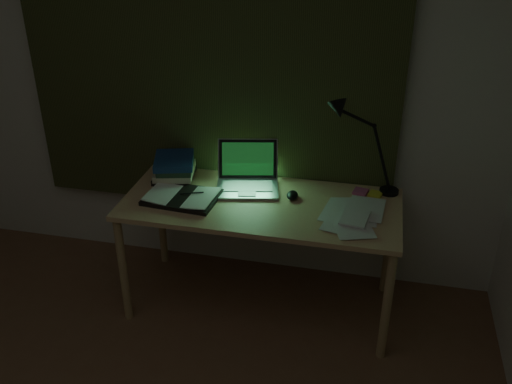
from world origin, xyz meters
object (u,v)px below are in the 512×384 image
desk (261,255)px  laptop (247,171)px  book_stack (175,167)px  loose_papers (346,216)px  open_textbook (182,197)px  desk_lamp (395,145)px

desk → laptop: size_ratio=3.87×
book_stack → loose_papers: size_ratio=0.83×
open_textbook → loose_papers: 0.90m
open_textbook → loose_papers: open_textbook is taller
desk_lamp → laptop: bearing=-175.8°
laptop → desk_lamp: (0.79, 0.15, 0.17)m
desk → book_stack: (-0.56, 0.18, 0.42)m
laptop → desk_lamp: size_ratio=0.67×
desk_lamp → loose_papers: bearing=-129.7°
desk → desk_lamp: bearing=21.3°
desk → loose_papers: size_ratio=4.73×
laptop → open_textbook: bearing=-163.6°
desk → loose_papers: bearing=-7.3°
laptop → book_stack: size_ratio=1.48×
desk → open_textbook: 0.57m
loose_papers → desk: bearing=172.7°
desk → desk_lamp: 0.97m
open_textbook → laptop: bearing=32.8°
laptop → open_textbook: (-0.33, -0.18, -0.11)m
book_stack → desk_lamp: (1.24, 0.09, 0.22)m
open_textbook → book_stack: (-0.12, 0.24, 0.05)m
open_textbook → book_stack: book_stack is taller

